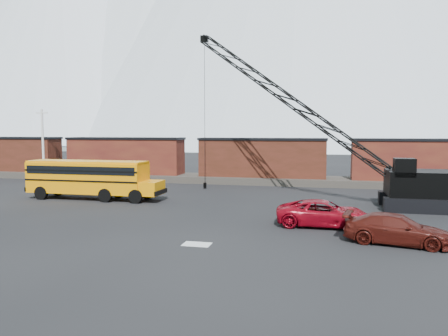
% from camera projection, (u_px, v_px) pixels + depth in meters
% --- Properties ---
extents(ground, '(160.00, 160.00, 0.00)m').
position_uv_depth(ground, '(208.00, 227.00, 25.88)').
color(ground, black).
rests_on(ground, ground).
extents(gravel_berm, '(120.00, 5.00, 0.70)m').
position_uv_depth(gravel_berm, '(262.00, 180.00, 47.18)').
color(gravel_berm, '#413B36').
rests_on(gravel_berm, ground).
extents(boxcar_west_far, '(13.70, 3.10, 4.17)m').
position_uv_depth(boxcar_west_far, '(7.00, 154.00, 54.30)').
color(boxcar_west_far, '#502016').
rests_on(boxcar_west_far, gravel_berm).
extents(boxcar_west_near, '(13.70, 3.10, 4.17)m').
position_uv_depth(boxcar_west_near, '(126.00, 156.00, 50.63)').
color(boxcar_west_near, '#431413').
rests_on(boxcar_west_near, gravel_berm).
extents(boxcar_mid, '(13.70, 3.10, 4.17)m').
position_uv_depth(boxcar_mid, '(262.00, 158.00, 46.97)').
color(boxcar_mid, '#502016').
rests_on(boxcar_mid, gravel_berm).
extents(boxcar_east_near, '(13.70, 3.10, 4.17)m').
position_uv_depth(boxcar_east_near, '(422.00, 160.00, 43.30)').
color(boxcar_east_near, '#431413').
rests_on(boxcar_east_near, gravel_berm).
extents(utility_pole, '(1.40, 0.24, 8.00)m').
position_uv_depth(utility_pole, '(43.00, 144.00, 48.47)').
color(utility_pole, silver).
rests_on(utility_pole, ground).
extents(snow_patch, '(1.40, 0.90, 0.02)m').
position_uv_depth(snow_patch, '(197.00, 244.00, 21.89)').
color(snow_patch, silver).
rests_on(snow_patch, ground).
extents(school_bus, '(11.65, 2.65, 3.19)m').
position_uv_depth(school_bus, '(91.00, 178.00, 36.05)').
color(school_bus, orange).
rests_on(school_bus, ground).
extents(red_pickup, '(5.61, 2.60, 1.56)m').
position_uv_depth(red_pickup, '(324.00, 213.00, 25.96)').
color(red_pickup, maroon).
rests_on(red_pickup, ground).
extents(maroon_suv, '(5.47, 3.07, 1.50)m').
position_uv_depth(maroon_suv, '(397.00, 229.00, 21.94)').
color(maroon_suv, '#40100B').
rests_on(maroon_suv, ground).
extents(crawler_crane, '(21.47, 9.51, 14.82)m').
position_uv_depth(crawler_crane, '(289.00, 100.00, 36.58)').
color(crawler_crane, black).
rests_on(crawler_crane, ground).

